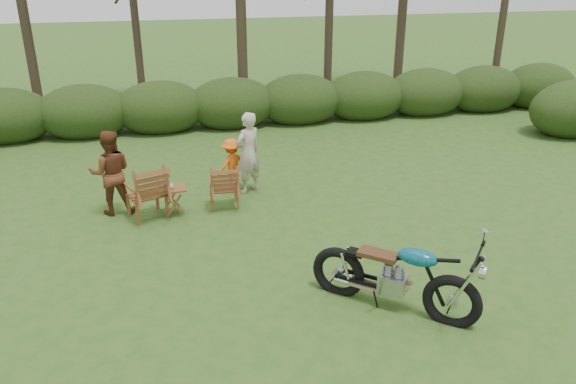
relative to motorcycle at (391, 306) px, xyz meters
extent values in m
plane|color=#2A501A|center=(-0.81, 0.59, 0.00)|extent=(80.00, 80.00, 0.00)
cylinder|color=#372B1E|center=(-3.31, 12.79, 3.15)|extent=(0.24, 0.24, 6.30)
cylinder|color=#372B1E|center=(2.69, 11.69, 3.24)|extent=(0.26, 0.26, 6.48)
ellipsoid|color=#1F3312|center=(-6.81, 9.59, 0.63)|extent=(2.52, 1.68, 1.51)
ellipsoid|color=#1F3312|center=(-4.81, 9.59, 0.63)|extent=(2.52, 1.68, 1.51)
ellipsoid|color=#1F3312|center=(-2.81, 9.59, 0.63)|extent=(2.52, 1.68, 1.51)
ellipsoid|color=#1F3312|center=(-0.81, 9.59, 0.63)|extent=(2.52, 1.68, 1.51)
ellipsoid|color=#1F3312|center=(1.19, 9.59, 0.63)|extent=(2.52, 1.68, 1.51)
ellipsoid|color=#1F3312|center=(3.19, 9.59, 0.63)|extent=(2.52, 1.68, 1.51)
ellipsoid|color=#1F3312|center=(5.19, 9.59, 0.63)|extent=(2.52, 1.68, 1.51)
ellipsoid|color=#1F3312|center=(7.19, 9.59, 0.63)|extent=(2.52, 1.68, 1.51)
ellipsoid|color=#1F3312|center=(9.19, 9.59, 0.63)|extent=(2.52, 1.68, 1.51)
imported|color=beige|center=(-2.80, 3.79, 0.58)|extent=(0.15, 0.15, 0.09)
imported|color=#BEB19C|center=(-1.20, 4.59, 0.00)|extent=(0.73, 0.67, 1.68)
imported|color=brown|center=(-3.85, 4.15, 0.00)|extent=(0.79, 0.62, 1.62)
imported|color=orange|center=(-1.52, 4.76, 0.00)|extent=(0.82, 0.69, 1.10)
camera|label=1|loc=(-2.94, -6.06, 4.48)|focal=35.00mm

